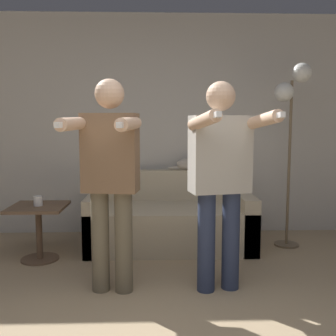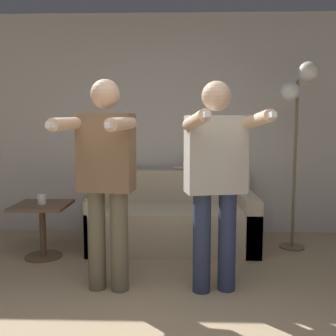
{
  "view_description": "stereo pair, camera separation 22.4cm",
  "coord_description": "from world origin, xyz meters",
  "px_view_note": "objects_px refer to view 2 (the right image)",
  "views": [
    {
      "loc": [
        -0.01,
        -1.77,
        1.32
      ],
      "look_at": [
        0.1,
        1.81,
        0.92
      ],
      "focal_mm": 42.0,
      "sensor_mm": 36.0,
      "label": 1
    },
    {
      "loc": [
        0.21,
        -1.77,
        1.32
      ],
      "look_at": [
        0.1,
        1.81,
        0.92
      ],
      "focal_mm": 42.0,
      "sensor_mm": 36.0,
      "label": 2
    }
  ],
  "objects_px": {
    "person_left": "(106,171)",
    "side_table": "(42,218)",
    "cup": "(42,199)",
    "couch": "(173,221)",
    "person_right": "(216,171)",
    "floor_lamp": "(298,101)",
    "cat": "(198,163)"
  },
  "relations": [
    {
      "from": "person_left",
      "to": "floor_lamp",
      "type": "height_order",
      "value": "floor_lamp"
    },
    {
      "from": "cat",
      "to": "cup",
      "type": "xyz_separation_m",
      "value": [
        -1.56,
        -0.79,
        -0.28
      ]
    },
    {
      "from": "cat",
      "to": "floor_lamp",
      "type": "height_order",
      "value": "floor_lamp"
    },
    {
      "from": "couch",
      "to": "person_left",
      "type": "relative_size",
      "value": 1.05
    },
    {
      "from": "couch",
      "to": "cat",
      "type": "relative_size",
      "value": 3.66
    },
    {
      "from": "person_left",
      "to": "side_table",
      "type": "relative_size",
      "value": 3.08
    },
    {
      "from": "floor_lamp",
      "to": "cup",
      "type": "relative_size",
      "value": 20.6
    },
    {
      "from": "couch",
      "to": "person_left",
      "type": "bearing_deg",
      "value": -112.91
    },
    {
      "from": "cat",
      "to": "cup",
      "type": "distance_m",
      "value": 1.77
    },
    {
      "from": "couch",
      "to": "person_right",
      "type": "relative_size",
      "value": 1.06
    },
    {
      "from": "cup",
      "to": "couch",
      "type": "bearing_deg",
      "value": 18.93
    },
    {
      "from": "couch",
      "to": "floor_lamp",
      "type": "relative_size",
      "value": 0.89
    },
    {
      "from": "cat",
      "to": "floor_lamp",
      "type": "xyz_separation_m",
      "value": [
        1.0,
        -0.41,
        0.69
      ]
    },
    {
      "from": "side_table",
      "to": "cup",
      "type": "xyz_separation_m",
      "value": [
        0.0,
        -0.01,
        0.19
      ]
    },
    {
      "from": "cup",
      "to": "floor_lamp",
      "type": "bearing_deg",
      "value": 8.44
    },
    {
      "from": "couch",
      "to": "side_table",
      "type": "relative_size",
      "value": 3.23
    },
    {
      "from": "person_left",
      "to": "cup",
      "type": "relative_size",
      "value": 17.52
    },
    {
      "from": "cat",
      "to": "floor_lamp",
      "type": "bearing_deg",
      "value": -22.36
    },
    {
      "from": "couch",
      "to": "person_left",
      "type": "xyz_separation_m",
      "value": [
        -0.5,
        -1.19,
        0.69
      ]
    },
    {
      "from": "person_right",
      "to": "side_table",
      "type": "xyz_separation_m",
      "value": [
        -1.63,
        0.76,
        -0.57
      ]
    },
    {
      "from": "floor_lamp",
      "to": "cup",
      "type": "bearing_deg",
      "value": -171.56
    },
    {
      "from": "person_right",
      "to": "cat",
      "type": "relative_size",
      "value": 3.47
    },
    {
      "from": "person_right",
      "to": "side_table",
      "type": "relative_size",
      "value": 3.05
    },
    {
      "from": "floor_lamp",
      "to": "side_table",
      "type": "xyz_separation_m",
      "value": [
        -2.56,
        -0.37,
        -1.16
      ]
    },
    {
      "from": "side_table",
      "to": "cup",
      "type": "relative_size",
      "value": 5.68
    },
    {
      "from": "couch",
      "to": "floor_lamp",
      "type": "height_order",
      "value": "floor_lamp"
    },
    {
      "from": "couch",
      "to": "cup",
      "type": "height_order",
      "value": "couch"
    },
    {
      "from": "person_left",
      "to": "side_table",
      "type": "bearing_deg",
      "value": 143.75
    },
    {
      "from": "floor_lamp",
      "to": "person_right",
      "type": "bearing_deg",
      "value": -129.54
    },
    {
      "from": "person_left",
      "to": "cup",
      "type": "distance_m",
      "value": 1.14
    },
    {
      "from": "couch",
      "to": "person_left",
      "type": "height_order",
      "value": "person_left"
    },
    {
      "from": "cup",
      "to": "person_right",
      "type": "bearing_deg",
      "value": -24.73
    }
  ]
}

